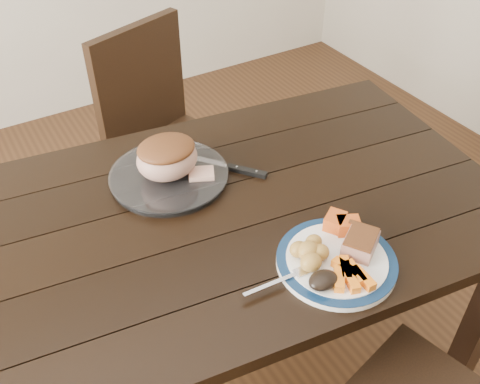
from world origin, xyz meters
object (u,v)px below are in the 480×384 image
dining_table (211,237)px  pork_slice (360,244)px  dinner_plate (336,262)px  serving_platter (169,177)px  chair_far (165,132)px  roast_joint (167,159)px  fork (284,279)px  carving_knife (234,169)px

dining_table → pork_slice: (0.23, -0.32, 0.13)m
dinner_plate → serving_platter: bearing=112.0°
chair_far → roast_joint: chair_far is taller
dinner_plate → roast_joint: size_ratio=1.66×
dining_table → chair_far: bearing=75.9°
chair_far → serving_platter: bearing=48.6°
fork → roast_joint: 0.49m
dinner_plate → fork: fork is taller
chair_far → pork_slice: size_ratio=10.47×
pork_slice → roast_joint: bearing=117.8°
dinner_plate → roast_joint: (-0.20, 0.50, 0.06)m
chair_far → fork: size_ratio=5.22×
dining_table → carving_knife: bearing=40.7°
pork_slice → roast_joint: 0.57m
fork → carving_knife: (0.12, 0.43, -0.01)m
roast_joint → carving_knife: 0.20m
roast_joint → carving_knife: (0.18, -0.06, -0.07)m
dinner_plate → fork: size_ratio=1.60×
serving_platter → roast_joint: 0.06m
chair_far → serving_platter: size_ratio=2.85×
pork_slice → dining_table: bearing=126.0°
chair_far → pork_slice: (0.05, -1.05, 0.27)m
carving_knife → dining_table: bearing=-87.8°
dining_table → pork_slice: pork_slice is taller
serving_platter → carving_knife: size_ratio=1.24×
dining_table → carving_knife: (0.15, 0.13, 0.10)m
chair_far → fork: 1.08m
pork_slice → roast_joint: size_ratio=0.52×
dinner_plate → roast_joint: bearing=112.0°
dinner_plate → pork_slice: pork_slice is taller
dining_table → carving_knife: size_ratio=6.46×
carving_knife → pork_slice: bearing=-27.5°
carving_knife → roast_joint: bearing=-146.2°
dinner_plate → serving_platter: serving_platter is taller
dining_table → fork: size_ratio=9.55×
roast_joint → fork: bearing=-83.2°
dining_table → carving_knife: 0.22m
roast_joint → pork_slice: bearing=-62.2°
serving_platter → pork_slice: size_ratio=3.67×
dinner_plate → pork_slice: bearing=-4.8°
roast_joint → carving_knife: roast_joint is taller
dining_table → roast_joint: (-0.03, 0.18, 0.17)m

